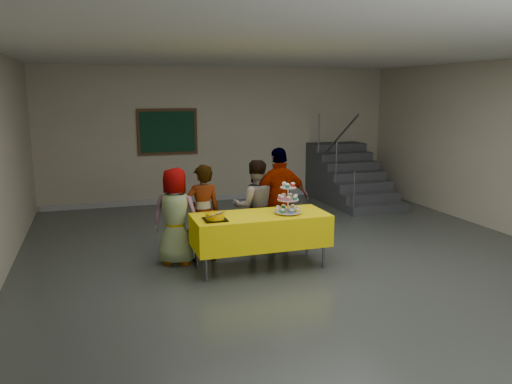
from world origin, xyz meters
TOP-DOWN VIEW (x-y plane):
  - room_shell at (0.00, 0.02)m, footprint 10.00×10.04m
  - bake_table at (-0.64, 0.37)m, footprint 1.88×0.78m
  - cupcake_stand at (-0.26, 0.31)m, footprint 0.38×0.38m
  - bear_cake at (-1.31, 0.26)m, footprint 0.32×0.36m
  - schoolchild_a at (-1.74, 0.92)m, footprint 0.81×0.69m
  - schoolchild_b at (-1.34, 0.91)m, footprint 0.56×0.40m
  - schoolchild_c at (-0.48, 1.11)m, footprint 0.77×0.64m
  - schoolchild_d at (-0.11, 1.03)m, footprint 0.95×0.41m
  - staircase at (2.70, 4.13)m, footprint 1.30×2.40m
  - noticeboard at (-1.25, 4.96)m, footprint 1.30×0.05m

SIDE VIEW (x-z plane):
  - staircase at x=2.70m, z-range -0.53..1.51m
  - bake_table at x=-0.64m, z-range 0.17..0.94m
  - schoolchild_a at x=-1.74m, z-range 0.00..1.40m
  - schoolchild_b at x=-1.34m, z-range 0.00..1.43m
  - schoolchild_c at x=-0.48m, z-range 0.00..1.43m
  - schoolchild_d at x=-0.11m, z-range 0.00..1.62m
  - bear_cake at x=-1.31m, z-range 0.77..0.89m
  - cupcake_stand at x=-0.26m, z-range 0.71..1.16m
  - noticeboard at x=-1.25m, z-range 1.10..2.10m
  - room_shell at x=0.00m, z-range 0.62..3.64m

